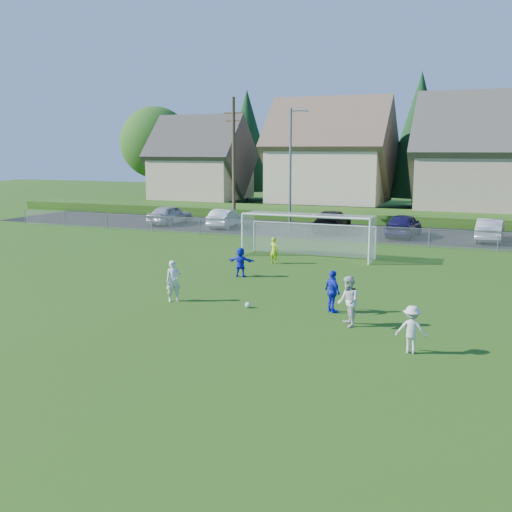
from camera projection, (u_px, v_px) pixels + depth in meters
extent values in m
plane|color=#193D0C|center=(164.00, 339.00, 19.40)|extent=(160.00, 160.00, 0.00)
plane|color=black|center=(353.00, 232.00, 44.52)|extent=(60.00, 60.00, 0.00)
cube|color=#1E420F|center=(373.00, 216.00, 51.31)|extent=(70.00, 6.00, 0.80)
sphere|color=white|center=(248.00, 305.00, 23.18)|extent=(0.22, 0.22, 0.22)
imported|color=silver|center=(174.00, 281.00, 24.08)|extent=(0.72, 0.70, 1.66)
imported|color=silver|center=(348.00, 301.00, 20.64)|extent=(0.98, 1.07, 1.77)
imported|color=silver|center=(412.00, 329.00, 17.95)|extent=(0.97, 0.59, 1.46)
imported|color=#1623D1|center=(333.00, 291.00, 22.40)|extent=(0.95, 0.94, 1.61)
imported|color=#1623D1|center=(241.00, 262.00, 28.73)|extent=(1.35, 0.52, 1.43)
imported|color=#B0DE1A|center=(274.00, 250.00, 32.04)|extent=(0.60, 0.48, 1.43)
imported|color=#A4A6AB|center=(170.00, 215.00, 48.84)|extent=(2.26, 4.73, 1.56)
imported|color=silver|center=(225.00, 218.00, 46.90)|extent=(1.88, 4.48, 1.44)
imported|color=black|center=(332.00, 221.00, 44.40)|extent=(2.61, 5.58, 1.58)
imported|color=#171240|center=(404.00, 225.00, 41.84)|extent=(2.19, 4.88, 1.63)
imported|color=#AEAEAE|center=(490.00, 230.00, 39.79)|extent=(1.82, 4.67, 1.51)
cylinder|color=white|center=(242.00, 235.00, 34.23)|extent=(0.12, 0.12, 2.44)
cylinder|color=white|center=(369.00, 242.00, 31.55)|extent=(0.12, 0.12, 2.44)
cylinder|color=white|center=(304.00, 216.00, 32.68)|extent=(7.30, 0.12, 0.12)
cylinder|color=white|center=(254.00, 236.00, 35.93)|extent=(0.08, 0.08, 1.80)
cylinder|color=white|center=(376.00, 243.00, 33.25)|extent=(0.08, 0.08, 1.80)
cylinder|color=white|center=(313.00, 224.00, 34.43)|extent=(7.30, 0.08, 0.08)
cube|color=silver|center=(313.00, 240.00, 34.59)|extent=(7.30, 0.02, 1.80)
cube|color=silver|center=(248.00, 233.00, 35.05)|extent=(0.02, 1.80, 2.44)
cube|color=silver|center=(373.00, 240.00, 32.38)|extent=(0.02, 1.80, 2.44)
cube|color=silver|center=(308.00, 215.00, 33.50)|extent=(7.30, 1.80, 0.02)
cube|color=gray|center=(335.00, 225.00, 39.29)|extent=(52.00, 0.03, 0.03)
cube|color=gray|center=(335.00, 233.00, 39.40)|extent=(52.00, 0.02, 1.14)
cylinder|color=gray|center=(25.00, 217.00, 48.93)|extent=(0.06, 0.06, 1.20)
cylinder|color=gray|center=(335.00, 233.00, 39.40)|extent=(0.06, 0.06, 1.20)
cylinder|color=slate|center=(290.00, 171.00, 44.01)|extent=(0.18, 0.18, 9.00)
cylinder|color=slate|center=(297.00, 110.00, 43.07)|extent=(1.20, 0.12, 0.12)
cube|color=slate|center=(305.00, 111.00, 42.86)|extent=(0.36, 0.18, 0.12)
cylinder|color=#473321|center=(234.00, 163.00, 46.67)|extent=(0.26, 0.26, 10.00)
cube|color=#473321|center=(233.00, 113.00, 46.00)|extent=(1.60, 0.10, 0.10)
cube|color=#473321|center=(233.00, 121.00, 46.11)|extent=(1.30, 0.10, 0.10)
cube|color=tan|center=(201.00, 177.00, 64.57)|extent=(9.00, 8.00, 4.50)
pyramid|color=#423D38|center=(200.00, 114.00, 63.39)|extent=(9.90, 8.80, 4.41)
cube|color=#C6B58E|center=(330.00, 174.00, 60.26)|extent=(11.00, 9.00, 5.50)
pyramid|color=brown|center=(332.00, 95.00, 58.90)|extent=(12.10, 9.90, 4.96)
cube|color=tan|center=(489.00, 180.00, 53.89)|extent=(12.00, 10.00, 5.00)
pyramid|color=#4C473F|center=(495.00, 88.00, 52.48)|extent=(13.20, 11.00, 5.52)
cylinder|color=#382616|center=(157.00, 184.00, 71.34)|extent=(0.36, 0.36, 3.96)
sphere|color=#2B5B19|center=(156.00, 142.00, 70.49)|extent=(8.36, 8.36, 8.36)
cylinder|color=#382616|center=(247.00, 195.00, 71.57)|extent=(0.30, 0.30, 1.20)
cone|color=#143819|center=(247.00, 141.00, 70.44)|extent=(6.76, 6.76, 11.70)
cylinder|color=#382616|center=(331.00, 197.00, 68.82)|extent=(0.30, 0.30, 1.20)
cone|color=#143819|center=(332.00, 144.00, 67.76)|extent=(6.24, 6.24, 10.80)
cylinder|color=#382616|center=(416.00, 202.00, 62.41)|extent=(0.30, 0.30, 1.20)
cone|color=#143819|center=(420.00, 135.00, 61.20)|extent=(7.28, 7.28, 12.60)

